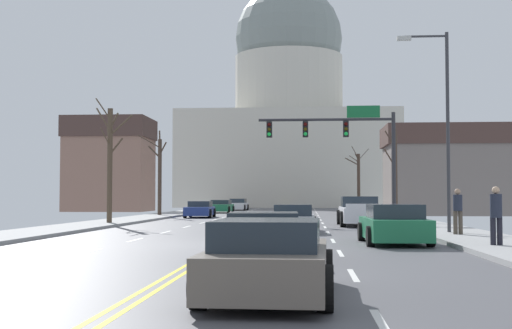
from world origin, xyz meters
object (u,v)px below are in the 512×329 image
Objects in this scene: sedan_near_03 at (264,238)px; pedestrian_01 at (458,209)px; sedan_near_01 at (293,219)px; pedestrian_00 at (496,213)px; pickup_truck_near_00 at (360,212)px; signal_gantry at (344,138)px; sedan_near_04 at (270,260)px; sedan_oncoming_00 at (200,210)px; sedan_near_02 at (394,225)px; sedan_oncoming_01 at (221,207)px; street_lamp_right at (441,114)px; sedan_oncoming_02 at (238,205)px.

sedan_near_03 is 2.69× the size of pedestrian_01.
sedan_near_01 is 2.69× the size of pedestrian_00.
pickup_truck_near_00 is 16.42m from pedestrian_00.
signal_gantry reaches higher than pickup_truck_near_00.
sedan_near_04 is 16.60m from pedestrian_01.
signal_gantry is at bearing -45.00° from sedan_oncoming_00.
sedan_near_02 reaches higher than sedan_near_03.
sedan_oncoming_00 is at bearing -89.19° from sedan_oncoming_01.
pedestrian_01 is (0.25, -1.56, -3.74)m from street_lamp_right.
signal_gantry is 1.82× the size of sedan_near_04.
pedestrian_00 is 5.62m from pedestrian_01.
pickup_truck_near_00 reaches higher than sedan_oncoming_01.
street_lamp_right is at bearing 70.72° from sedan_near_04.
pedestrian_01 is at bearing -31.44° from sedan_near_01.
street_lamp_right is at bearing 91.04° from pedestrian_00.
street_lamp_right is 1.75× the size of sedan_near_03.
sedan_oncoming_00 is 2.74× the size of pedestrian_00.
sedan_oncoming_02 is (-10.39, 51.83, -0.02)m from sedan_near_02.
sedan_near_01 is 34.50m from sedan_oncoming_01.
sedan_near_04 is at bearing -82.01° from sedan_oncoming_01.
sedan_near_04 is at bearing -109.28° from street_lamp_right.
signal_gantry reaches higher than sedan_near_02.
pickup_truck_near_00 reaches higher than sedan_near_03.
street_lamp_right reaches higher than sedan_oncoming_02.
street_lamp_right is 4.71× the size of pedestrian_01.
sedan_near_04 is at bearing -105.73° from sedan_near_02.
sedan_near_03 is 5.95m from sedan_near_04.
sedan_oncoming_00 is (-7.23, 39.10, -0.00)m from sedan_near_04.
sedan_oncoming_01 is (-7.42, 33.70, 0.00)m from sedan_near_01.
signal_gantry reaches higher than sedan_near_04.
street_lamp_right is 18.46m from sedan_near_04.
pedestrian_01 is (13.42, -23.70, 0.51)m from sedan_oncoming_00.
signal_gantry is 1.74× the size of sedan_oncoming_01.
sedan_near_02 is 12.62m from sedan_near_04.
sedan_oncoming_00 is 1.02× the size of sedan_oncoming_01.
pickup_truck_near_00 is at bearing -74.75° from sedan_oncoming_02.
sedan_near_01 is at bearing -70.06° from sedan_oncoming_00.
sedan_oncoming_02 is at bearing 105.25° from pickup_truck_near_00.
street_lamp_right reaches higher than pedestrian_00.
pedestrian_00 reaches higher than pedestrian_01.
sedan_near_01 is at bearing 88.06° from sedan_near_03.
street_lamp_right is at bearing -74.66° from sedan_oncoming_02.
pedestrian_00 reaches higher than sedan_near_04.
sedan_oncoming_00 is at bearing -90.61° from sedan_oncoming_02.
pickup_truck_near_00 is at bearing 90.13° from sedan_near_02.
sedan_near_04 reaches higher than sedan_oncoming_00.
pickup_truck_near_00 is 1.25× the size of sedan_oncoming_01.
pickup_truck_near_00 reaches higher than sedan_near_02.
street_lamp_right reaches higher than sedan_near_03.
pedestrian_00 is at bearing -65.61° from sedan_oncoming_00.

